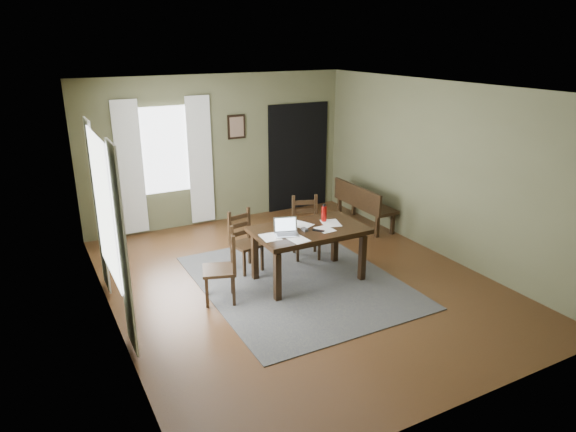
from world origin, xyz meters
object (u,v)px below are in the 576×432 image
laptop (286,230)px  chair_back_left (245,242)px  dining_table (309,235)px  bench (362,202)px  chair_end (223,268)px  water_bottle (324,213)px  chair_back_right (306,228)px

laptop → chair_back_left: bearing=128.0°
dining_table → bench: 2.47m
chair_end → water_bottle: water_bottle is taller
chair_back_left → laptop: (0.28, -0.78, 0.40)m
chair_end → chair_back_left: size_ratio=1.07×
chair_end → laptop: 0.98m
chair_back_left → water_bottle: 1.25m
chair_back_right → dining_table: bearing=-98.1°
laptop → water_bottle: (0.72, 0.19, 0.06)m
dining_table → chair_end: (-1.30, -0.02, -0.22)m
chair_end → chair_back_right: (1.69, 0.78, -0.00)m
bench → chair_back_left: bearing=105.3°
bench → water_bottle: size_ratio=5.29×
chair_end → water_bottle: bearing=114.4°
chair_back_left → water_bottle: water_bottle is taller
chair_back_right → bench: size_ratio=0.69×
dining_table → chair_back_right: chair_back_right is taller
chair_end → water_bottle: 1.69m
dining_table → laptop: (-0.38, -0.05, 0.15)m
chair_back_left → laptop: 0.92m
chair_back_left → chair_back_right: size_ratio=0.94×
dining_table → chair_end: bearing=-178.3°
chair_end → laptop: laptop is taller
chair_back_right → laptop: size_ratio=2.50×
chair_back_left → bench: size_ratio=0.65×
chair_back_right → water_bottle: 0.75m
dining_table → bench: bearing=36.9°
chair_back_left → chair_back_right: bearing=-10.5°
chair_back_right → chair_back_left: bearing=-159.8°
dining_table → chair_end: size_ratio=1.62×
chair_back_left → bench: (2.65, 0.72, 0.02)m
chair_end → bench: chair_end is taller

